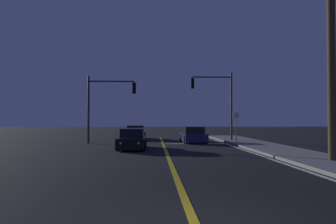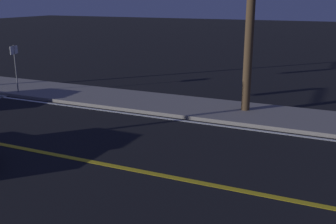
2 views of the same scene
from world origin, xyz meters
name	(u,v)px [view 2 (image 2 of 2)]	position (x,y,z in m)	size (l,w,h in m)	color
sidewalk_right	(188,107)	(6.83, 10.83, 0.07)	(3.20, 39.00, 0.15)	gray
lane_line_center	(104,164)	(0.00, 10.83, 0.01)	(0.20, 36.83, 0.01)	gold
lane_line_edge_right	(171,119)	(4.98, 10.83, 0.01)	(0.16, 36.83, 0.01)	white
street_sign_corner	(15,62)	(5.73, 19.67, 1.68)	(0.56, 0.10, 2.51)	slate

